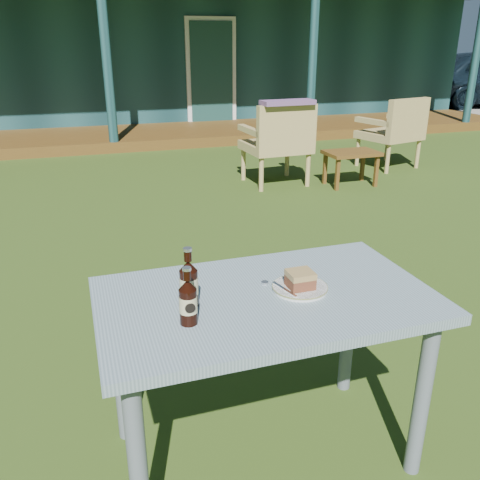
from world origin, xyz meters
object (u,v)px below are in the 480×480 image
object	(u,v)px
cola_bottle_near	(189,283)
side_table	(351,156)
cafe_table	(266,319)
cola_bottle_far	(188,301)
cake_slice	(300,279)
armchair_right	(395,129)
plate	(300,287)
armchair_left	(279,140)

from	to	relation	value
cola_bottle_near	side_table	distance (m)	4.50
side_table	cafe_table	bearing A→B (deg)	-124.19
cafe_table	cola_bottle_far	world-z (taller)	cola_bottle_far
cola_bottle_near	side_table	size ratio (longest dim) A/B	0.35
cafe_table	side_table	bearing A→B (deg)	55.81
cake_slice	armchair_right	world-z (taller)	armchair_right
cake_slice	cola_bottle_near	world-z (taller)	cola_bottle_near
cafe_table	cola_bottle_far	xyz separation A→B (m)	(-0.31, -0.11, 0.18)
plate	armchair_left	bearing A→B (deg)	68.63
cola_bottle_near	cola_bottle_far	distance (m)	0.12
cake_slice	cola_bottle_near	size ratio (longest dim) A/B	0.43
armchair_right	cola_bottle_far	bearing A→B (deg)	-130.90
cola_bottle_near	armchair_right	xyz separation A→B (m)	(3.68, 4.17, -0.29)
cafe_table	armchair_left	distance (m)	4.19
cafe_table	side_table	distance (m)	4.33
armchair_left	cafe_table	bearing A→B (deg)	-113.05
cafe_table	plate	bearing A→B (deg)	0.21
cake_slice	side_table	xyz separation A→B (m)	(2.30, 3.58, -0.42)
cola_bottle_far	cafe_table	bearing A→B (deg)	19.01
cafe_table	plate	world-z (taller)	plate
cafe_table	armchair_left	world-z (taller)	armchair_left
side_table	cola_bottle_near	bearing A→B (deg)	-127.21
cola_bottle_near	plate	bearing A→B (deg)	-1.38
armchair_right	side_table	world-z (taller)	armchair_right
plate	cola_bottle_far	xyz separation A→B (m)	(-0.44, -0.11, 0.07)
armchair_right	armchair_left	bearing A→B (deg)	-169.61
cafe_table	cake_slice	size ratio (longest dim) A/B	13.04
plate	armchair_right	bearing A→B (deg)	51.94
plate	armchair_right	world-z (taller)	armchair_right
cola_bottle_far	armchair_right	bearing A→B (deg)	49.10
plate	armchair_right	distance (m)	5.31
plate	cola_bottle_near	world-z (taller)	cola_bottle_near
cafe_table	armchair_right	xyz separation A→B (m)	(3.40, 4.18, -0.11)
cafe_table	side_table	xyz separation A→B (m)	(2.43, 3.58, -0.28)
plate	cake_slice	xyz separation A→B (m)	(-0.00, -0.01, 0.04)
cola_bottle_far	armchair_left	world-z (taller)	armchair_left
cafe_table	armchair_left	xyz separation A→B (m)	(1.64, 3.85, -0.09)
cola_bottle_far	side_table	bearing A→B (deg)	53.38
cola_bottle_near	armchair_left	xyz separation A→B (m)	(1.92, 3.84, -0.28)
cola_bottle_far	armchair_left	size ratio (longest dim) A/B	0.21
plate	side_table	size ratio (longest dim) A/B	0.34
cake_slice	cola_bottle_near	xyz separation A→B (m)	(-0.41, 0.02, 0.04)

